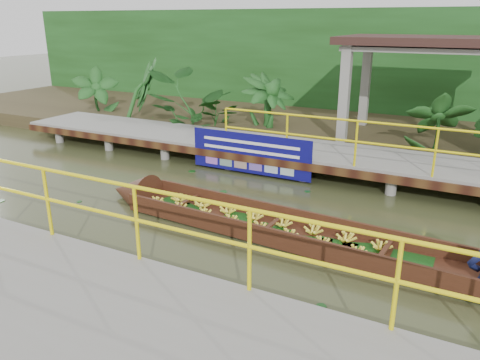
% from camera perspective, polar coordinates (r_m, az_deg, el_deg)
% --- Properties ---
extents(ground, '(80.00, 80.00, 0.00)m').
position_cam_1_polar(ground, '(9.27, -3.88, -3.99)').
color(ground, '#2E351A').
rests_on(ground, ground).
extents(land_strip, '(30.00, 8.00, 0.45)m').
position_cam_1_polar(land_strip, '(15.81, 10.33, 6.29)').
color(land_strip, '#372E1B').
rests_on(land_strip, ground).
extents(far_dock, '(16.00, 2.06, 1.66)m').
position_cam_1_polar(far_dock, '(12.01, 4.62, 3.78)').
color(far_dock, gray).
rests_on(far_dock, ground).
extents(near_dock, '(18.00, 2.40, 1.73)m').
position_cam_1_polar(near_dock, '(5.70, -17.85, -17.58)').
color(near_dock, gray).
rests_on(near_dock, ground).
extents(pavilion, '(4.40, 3.00, 3.00)m').
position_cam_1_polar(pavilion, '(13.68, 21.85, 14.34)').
color(pavilion, gray).
rests_on(pavilion, ground).
extents(foliage_backdrop, '(30.00, 0.80, 4.00)m').
position_cam_1_polar(foliage_backdrop, '(17.92, 13.15, 13.33)').
color(foliage_backdrop, '#194014').
rests_on(foliage_backdrop, ground).
extents(vendor_boat, '(9.70, 1.58, 2.15)m').
position_cam_1_polar(vendor_boat, '(7.83, 12.52, -6.97)').
color(vendor_boat, '#351B0E').
rests_on(vendor_boat, ground).
extents(blue_banner, '(3.13, 0.04, 0.98)m').
position_cam_1_polar(blue_banner, '(11.28, 1.24, 3.26)').
color(blue_banner, '#0D0B5E').
rests_on(blue_banner, ground).
extents(tropical_plants, '(14.23, 1.23, 1.54)m').
position_cam_1_polar(tropical_plants, '(14.20, 1.30, 9.28)').
color(tropical_plants, '#194014').
rests_on(tropical_plants, ground).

